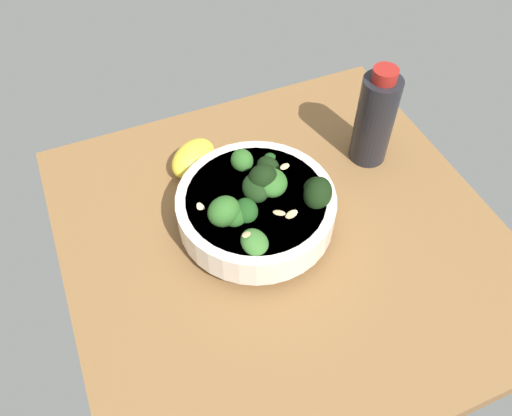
# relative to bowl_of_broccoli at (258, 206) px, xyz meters

# --- Properties ---
(ground_plane) EXTENTS (0.61, 0.61, 0.03)m
(ground_plane) POSITION_rel_bowl_of_broccoli_xyz_m (0.03, 0.03, -0.06)
(ground_plane) COLOR brown
(bowl_of_broccoli) EXTENTS (0.22, 0.22, 0.11)m
(bowl_of_broccoli) POSITION_rel_bowl_of_broccoli_xyz_m (0.00, 0.00, 0.00)
(bowl_of_broccoli) COLOR silver
(bowl_of_broccoli) RESTS_ON ground_plane
(lemon_wedge) EXTENTS (0.09, 0.10, 0.05)m
(lemon_wedge) POSITION_rel_bowl_of_broccoli_xyz_m (-0.14, -0.05, -0.02)
(lemon_wedge) COLOR yellow
(lemon_wedge) RESTS_ON ground_plane
(bottle_tall) EXTENTS (0.06, 0.06, 0.17)m
(bottle_tall) POSITION_rel_bowl_of_broccoli_xyz_m (-0.06, 0.22, 0.03)
(bottle_tall) COLOR black
(bottle_tall) RESTS_ON ground_plane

